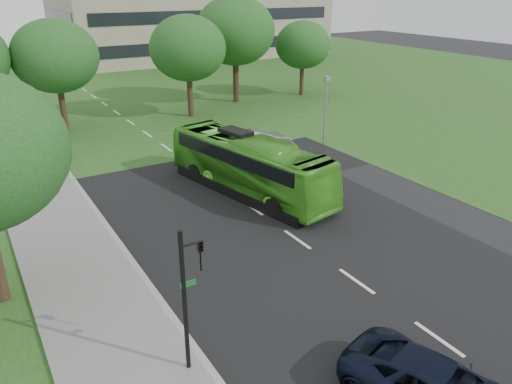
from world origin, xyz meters
TOP-DOWN VIEW (x-y plane):
  - ground at (0.00, 0.00)m, footprint 160.00×160.00m
  - street_surfaces at (-0.38, 22.75)m, footprint 120.00×120.00m
  - tree_park_b at (-5.09, 26.49)m, footprint 6.43×6.43m
  - tree_park_c at (5.24, 25.41)m, footprint 6.39×6.39m
  - tree_park_d at (11.39, 28.39)m, footprint 7.41×7.41m
  - tree_park_e at (18.80, 27.81)m, footprint 5.52×5.52m
  - bus at (1.00, 8.06)m, footprint 4.71×11.45m
  - sedan at (5.09, 13.71)m, footprint 4.69×1.72m
  - traffic_light at (-7.46, -3.08)m, footprint 0.76×0.19m
  - camera_pole at (10.00, 12.85)m, footprint 0.51×0.48m

SIDE VIEW (x-z plane):
  - ground at x=0.00m, z-range 0.00..0.00m
  - street_surfaces at x=-0.38m, z-range -0.05..0.10m
  - sedan at x=5.09m, z-range 0.00..1.53m
  - bus at x=1.00m, z-range 0.00..3.11m
  - traffic_light at x=-7.46m, z-range 0.41..5.14m
  - camera_pole at x=10.00m, z-range 0.71..5.59m
  - tree_park_e at x=18.80m, z-range 1.32..8.69m
  - tree_park_b at x=-5.09m, z-range 1.47..9.90m
  - tree_park_c at x=5.24m, z-range 1.51..9.99m
  - tree_park_d at x=11.39m, z-range 1.73..11.54m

